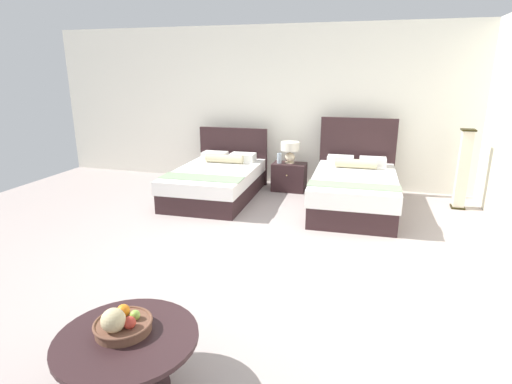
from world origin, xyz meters
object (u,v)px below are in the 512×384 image
nightstand (289,177)px  coffee_table (128,350)px  bed_near_corner (354,189)px  table_lamp (290,149)px  fruit_bowl (121,323)px  floor_lamp_corner (463,170)px  vase (279,158)px  bed_near_window (217,181)px

nightstand → coffee_table: bearing=-90.2°
bed_near_corner → coffee_table: bed_near_corner is taller
table_lamp → fruit_bowl: 5.13m
nightstand → floor_lamp_corner: floor_lamp_corner is taller
fruit_bowl → vase: bearing=91.2°
bed_near_window → floor_lamp_corner: floor_lamp_corner is taller
table_lamp → vase: (-0.18, -0.06, -0.16)m
bed_near_corner → fruit_bowl: 4.55m
bed_near_window → vase: size_ratio=11.84×
bed_near_corner → table_lamp: bearing=147.5°
bed_near_window → bed_near_corner: size_ratio=1.01×
bed_near_window → vase: 1.21m
bed_near_window → coffee_table: (1.09, -4.39, 0.04)m
vase → floor_lamp_corner: size_ratio=0.14×
bed_near_window → floor_lamp_corner: size_ratio=1.70×
bed_near_corner → table_lamp: (-1.19, 0.76, 0.43)m
nightstand → coffee_table: (-0.02, -5.13, 0.08)m
table_lamp → fruit_bowl: (-0.07, -5.12, -0.25)m
vase → fruit_bowl: size_ratio=0.46×
bed_near_window → bed_near_corner: (2.29, 0.01, 0.04)m
vase → table_lamp: bearing=18.7°
bed_near_corner → nightstand: 1.40m
bed_near_window → nightstand: bed_near_window is taller
vase → coffee_table: size_ratio=0.19×
nightstand → table_lamp: bearing=90.0°
bed_near_corner → coffee_table: (-1.21, -4.40, 0.01)m
floor_lamp_corner → coffee_table: bearing=-119.8°
bed_near_window → vase: bed_near_window is taller
table_lamp → coffee_table: (-0.02, -5.15, -0.42)m
bed_near_window → fruit_bowl: size_ratio=5.48×
bed_near_corner → table_lamp: size_ratio=5.52×
vase → bed_near_window: bearing=-142.9°
fruit_bowl → coffee_table: bearing=-30.6°
bed_near_corner → coffee_table: size_ratio=2.24×
nightstand → coffee_table: 5.13m
table_lamp → coffee_table: size_ratio=0.41×
bed_near_window → table_lamp: bed_near_window is taller
bed_near_corner → coffee_table: 4.56m
table_lamp → coffee_table: bearing=-90.2°
nightstand → bed_near_corner: bearing=-31.8°
nightstand → bed_near_window: bearing=-146.2°
nightstand → table_lamp: table_lamp is taller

